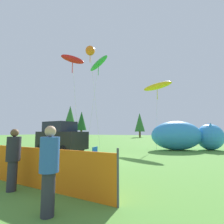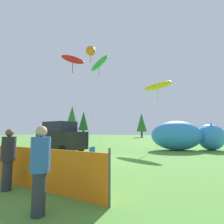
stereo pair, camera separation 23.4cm
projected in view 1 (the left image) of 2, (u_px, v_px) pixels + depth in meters
The scene contains 15 objects.
ground_plane at pixel (80, 160), 9.40m from camera, with size 120.00×120.00×0.00m, color #548C38.
parked_car at pixel (61, 137), 13.26m from camera, with size 4.33×2.71×2.27m.
folding_chair at pixel (98, 156), 7.30m from camera, with size 0.49×0.49×0.88m.
inflatable_cat at pixel (185, 137), 14.43m from camera, with size 6.03×3.93×2.37m.
safety_fence at pixel (17, 165), 5.25m from camera, with size 6.80×1.07×1.19m.
spectator_in_yellow_shirt at pixel (49, 166), 3.27m from camera, with size 0.36×0.36×1.65m.
spectator_in_blue_shirt at pixel (13, 157), 4.61m from camera, with size 0.35×0.35×1.61m.
kite_green_fish at pixel (98, 64), 18.93m from camera, with size 2.99×2.55×9.61m.
kite_orange_flower at pixel (90, 51), 18.48m from camera, with size 1.23×1.63×10.54m.
kite_red_lizard at pixel (73, 59), 16.00m from camera, with size 2.49×1.88×8.71m.
kite_yellow_hero at pixel (157, 86), 16.86m from camera, with size 3.07×2.46×6.26m.
horizon_tree_east at pixel (140, 122), 43.88m from camera, with size 2.56×2.56×6.11m.
horizon_tree_west at pixel (81, 121), 52.86m from camera, with size 3.16×3.16×7.54m.
horizon_tree_mid at pixel (68, 123), 46.84m from camera, with size 2.50×2.50×5.96m.
horizon_tree_northeast at pixel (70, 118), 45.14m from camera, with size 3.41×3.41×8.15m.
Camera 1 is at (4.97, -8.43, 1.55)m, focal length 28.00 mm.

